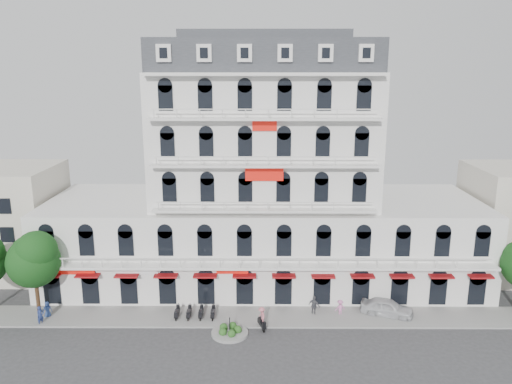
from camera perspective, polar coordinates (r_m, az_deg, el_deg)
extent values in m
plane|color=#38383A|center=(39.70, 1.08, -20.26)|extent=(120.00, 120.00, 0.00)
cube|color=gray|center=(47.39, 0.93, -14.08)|extent=(53.00, 4.00, 0.16)
cube|color=silver|center=(53.90, 0.85, -5.42)|extent=(45.00, 14.00, 9.00)
cube|color=silver|center=(51.34, 0.90, 6.25)|extent=(22.00, 12.00, 13.00)
cube|color=#2D3035|center=(50.92, 0.93, 15.21)|extent=(21.56, 11.76, 3.00)
cube|color=#2D3035|center=(51.00, 0.94, 17.35)|extent=(15.84, 8.64, 0.80)
cube|color=maroon|center=(47.27, 0.93, -9.56)|extent=(40.50, 1.00, 0.15)
cube|color=red|center=(45.72, 0.96, 2.14)|extent=(3.50, 0.10, 1.40)
cylinder|color=gray|center=(44.81, -3.01, -15.80)|extent=(3.20, 3.20, 0.24)
cylinder|color=black|center=(44.43, -3.03, -14.92)|extent=(0.08, 0.08, 1.40)
sphere|color=#1C551C|center=(44.61, -2.09, -15.44)|extent=(0.70, 0.70, 0.70)
sphere|color=#1C551C|center=(45.21, -2.68, -15.02)|extent=(0.70, 0.70, 0.70)
sphere|color=#1C551C|center=(45.05, -3.73, -15.16)|extent=(0.70, 0.70, 0.70)
sphere|color=#1C551C|center=(44.33, -3.82, -15.67)|extent=(0.70, 0.70, 0.70)
sphere|color=#1C551C|center=(44.05, -2.80, -15.86)|extent=(0.70, 0.70, 0.70)
cylinder|color=#382314|center=(51.30, -23.70, -10.83)|extent=(0.36, 0.36, 3.74)
sphere|color=#123B12|center=(50.04, -24.07, -7.28)|extent=(4.76, 4.76, 4.76)
sphere|color=#123B12|center=(49.22, -23.81, -6.23)|extent=(3.74, 3.74, 3.74)
sphere|color=#123B12|center=(50.24, -24.43, -6.41)|extent=(3.40, 3.40, 3.40)
imported|color=silver|center=(48.97, 14.74, -12.63)|extent=(5.16, 3.45, 1.63)
cube|color=black|center=(45.30, 0.66, -14.81)|extent=(0.78, 1.54, 0.35)
torus|color=black|center=(44.97, 0.88, -15.43)|extent=(0.29, 0.61, 0.60)
torus|color=black|center=(45.89, 0.44, -14.79)|extent=(0.29, 0.61, 0.60)
imported|color=#C76975|center=(44.95, 0.66, -13.99)|extent=(0.91, 1.21, 1.66)
imported|color=navy|center=(50.82, -22.74, -12.30)|extent=(0.93, 0.85, 1.60)
imported|color=#4F4F56|center=(47.71, 6.66, -12.78)|extent=(1.20, 1.02, 1.93)
imported|color=pink|center=(48.12, 9.58, -12.91)|extent=(1.12, 0.86, 1.53)
imported|color=navy|center=(49.69, -23.42, -12.85)|extent=(0.70, 0.78, 1.80)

